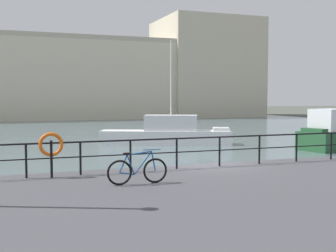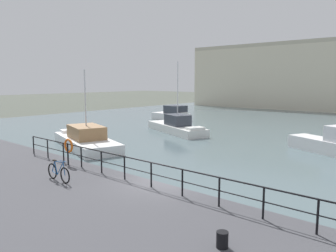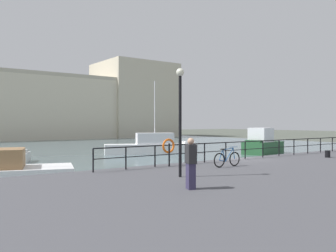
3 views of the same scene
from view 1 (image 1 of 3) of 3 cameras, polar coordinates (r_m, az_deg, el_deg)
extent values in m
plane|color=#4C5147|center=(16.67, 4.92, -8.28)|extent=(240.00, 240.00, 0.00)
cube|color=slate|center=(45.59, -11.55, -0.63)|extent=(80.00, 60.00, 0.01)
cube|color=#47474C|center=(11.20, 19.64, -11.89)|extent=(56.00, 13.00, 1.01)
cube|color=beige|center=(71.25, -14.86, 5.65)|extent=(69.18, 13.17, 11.81)
cube|color=#C0B69F|center=(78.53, 4.89, 7.40)|extent=(16.20, 14.48, 16.78)
cube|color=#B1A993|center=(65.54, -14.41, 11.32)|extent=(69.18, 0.60, 0.70)
cube|color=white|center=(32.15, -0.27, -1.49)|extent=(9.44, 5.52, 1.00)
cube|color=silver|center=(32.05, 0.38, 0.41)|extent=(4.10, 2.97, 1.14)
cube|color=white|center=(32.09, 6.87, -0.42)|extent=(1.56, 1.63, 0.24)
cylinder|color=silver|center=(32.02, 0.38, 6.24)|extent=(0.10, 0.10, 5.38)
cube|color=#23512D|center=(31.18, 20.80, -1.70)|extent=(5.48, 3.45, 1.23)
cube|color=silver|center=(30.65, 20.27, 0.73)|extent=(2.65, 2.30, 1.45)
cube|color=#23512D|center=(29.42, 18.42, -0.53)|extent=(0.97, 1.74, 0.24)
cylinder|color=black|center=(14.12, -17.90, -4.35)|extent=(0.07, 0.07, 1.05)
cylinder|color=black|center=(14.28, -11.28, -4.15)|extent=(0.07, 0.07, 1.05)
cylinder|color=black|center=(14.63, -4.89, -3.90)|extent=(0.07, 0.07, 1.05)
cylinder|color=black|center=(15.15, 1.13, -3.62)|extent=(0.07, 0.07, 1.05)
cylinder|color=black|center=(15.82, 6.69, -3.32)|extent=(0.07, 0.07, 1.05)
cylinder|color=black|center=(16.64, 11.75, -3.03)|extent=(0.07, 0.07, 1.05)
cylinder|color=black|center=(17.56, 16.31, -2.74)|extent=(0.07, 0.07, 1.05)
cylinder|color=black|center=(18.59, 20.38, -2.47)|extent=(0.07, 0.07, 1.05)
cylinder|color=black|center=(16.16, 9.31, -1.33)|extent=(21.40, 0.06, 0.06)
cylinder|color=black|center=(16.21, 9.29, -2.99)|extent=(21.40, 0.04, 0.04)
torus|color=black|center=(12.74, -1.67, -5.79)|extent=(0.72, 0.07, 0.72)
torus|color=black|center=(12.46, -6.30, -6.03)|extent=(0.72, 0.07, 0.72)
cylinder|color=#194C8C|center=(12.59, -3.26, -4.80)|extent=(0.55, 0.05, 0.66)
cylinder|color=#194C8C|center=(12.51, -4.85, -5.03)|extent=(0.23, 0.04, 0.58)
cylinder|color=#194C8C|center=(12.53, -3.71, -3.53)|extent=(0.72, 0.05, 0.11)
cylinder|color=#194C8C|center=(12.52, -5.35, -6.16)|extent=(0.43, 0.04, 0.12)
cylinder|color=#194C8C|center=(12.45, -5.80, -4.89)|extent=(0.26, 0.04, 0.51)
cylinder|color=#194C8C|center=(12.68, -1.90, -4.56)|extent=(0.14, 0.04, 0.57)
cube|color=black|center=(12.44, -5.31, -3.57)|extent=(0.22, 0.09, 0.05)
cylinder|color=#194C8C|center=(12.62, -2.13, -3.08)|extent=(0.52, 0.03, 0.02)
cylinder|color=black|center=(13.97, -14.86, -4.17)|extent=(0.08, 0.08, 1.15)
torus|color=orange|center=(13.98, -14.92, -2.32)|extent=(0.75, 0.11, 0.75)
camera|label=2|loc=(17.10, 55.30, 8.59)|focal=35.56mm
camera|label=3|loc=(9.35, -114.16, -3.47)|focal=38.18mm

